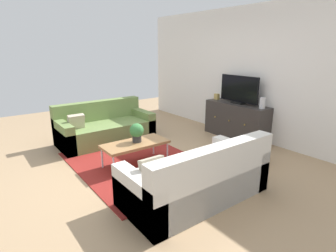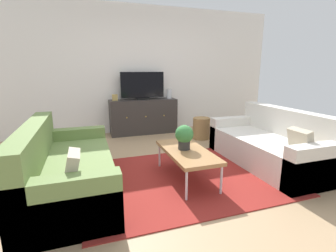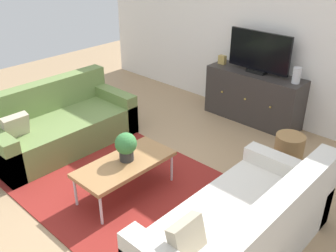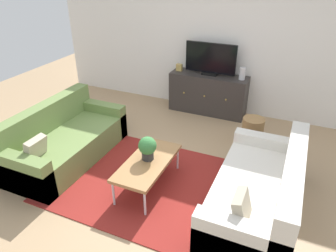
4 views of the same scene
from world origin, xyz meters
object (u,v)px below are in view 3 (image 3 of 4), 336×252
object	(u,v)px
glass_vase	(297,75)
mantel_clock	(222,60)
potted_plant	(126,146)
tv_console	(253,97)
couch_right_side	(245,233)
flat_screen_tv	(259,53)
wicker_basket	(288,152)
coffee_table	(125,165)
couch_left_side	(57,126)

from	to	relation	value
glass_vase	mantel_clock	xyz separation A→B (m)	(-1.19, 0.00, -0.04)
potted_plant	tv_console	world-z (taller)	tv_console
potted_plant	tv_console	xyz separation A→B (m)	(0.04, 2.43, -0.19)
potted_plant	glass_vase	distance (m)	2.52
couch_right_side	flat_screen_tv	distance (m)	2.88
mantel_clock	wicker_basket	world-z (taller)	mantel_clock
potted_plant	wicker_basket	bearing A→B (deg)	57.00
coffee_table	flat_screen_tv	distance (m)	2.58
potted_plant	mantel_clock	xyz separation A→B (m)	(-0.56, 2.43, 0.24)
coffee_table	flat_screen_tv	world-z (taller)	flat_screen_tv
couch_left_side	wicker_basket	size ratio (longest dim) A/B	4.38
couch_left_side	flat_screen_tv	distance (m)	2.92
couch_left_side	mantel_clock	size ratio (longest dim) A/B	14.39
coffee_table	wicker_basket	distance (m)	1.95
couch_right_side	mantel_clock	distance (m)	3.15
tv_console	mantel_clock	bearing A→B (deg)	180.00
couch_right_side	coffee_table	size ratio (longest dim) A/B	1.75
tv_console	glass_vase	world-z (taller)	glass_vase
tv_console	couch_left_side	bearing A→B (deg)	-121.89
couch_left_side	couch_right_side	world-z (taller)	same
tv_console	mantel_clock	distance (m)	0.74
couch_left_side	tv_console	xyz separation A→B (m)	(1.48, 2.37, 0.10)
couch_right_side	wicker_basket	xyz separation A→B (m)	(-0.40, 1.55, -0.05)
glass_vase	mantel_clock	world-z (taller)	glass_vase
couch_right_side	glass_vase	xyz separation A→B (m)	(-0.81, 2.37, 0.58)
glass_vase	wicker_basket	xyz separation A→B (m)	(0.41, -0.82, -0.64)
couch_left_side	tv_console	bearing A→B (deg)	58.11
potted_plant	couch_left_side	bearing A→B (deg)	177.95
coffee_table	potted_plant	world-z (taller)	potted_plant
couch_right_side	potted_plant	distance (m)	1.47
mantel_clock	coffee_table	bearing A→B (deg)	-76.88
tv_console	glass_vase	bearing A→B (deg)	0.00
coffee_table	wicker_basket	size ratio (longest dim) A/B	2.50
couch_left_side	coffee_table	bearing A→B (deg)	-3.78
mantel_clock	couch_right_side	bearing A→B (deg)	-49.95
coffee_table	glass_vase	distance (m)	2.59
couch_right_side	glass_vase	size ratio (longest dim) A/B	8.77
flat_screen_tv	mantel_clock	world-z (taller)	flat_screen_tv
flat_screen_tv	wicker_basket	size ratio (longest dim) A/B	2.18
potted_plant	glass_vase	bearing A→B (deg)	75.34
coffee_table	wicker_basket	xyz separation A→B (m)	(1.02, 1.65, -0.15)
couch_right_side	tv_console	size ratio (longest dim) A/B	1.31
coffee_table	tv_console	world-z (taller)	tv_console
couch_left_side	tv_console	world-z (taller)	couch_left_side
tv_console	potted_plant	bearing A→B (deg)	-90.92
couch_left_side	potted_plant	size ratio (longest dim) A/B	6.01
potted_plant	flat_screen_tv	world-z (taller)	flat_screen_tv
flat_screen_tv	glass_vase	distance (m)	0.62
coffee_table	glass_vase	bearing A→B (deg)	76.02
flat_screen_tv	couch_right_side	bearing A→B (deg)	-59.67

